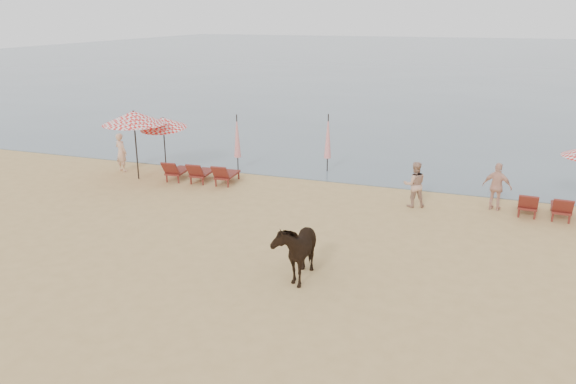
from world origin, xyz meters
name	(u,v)px	position (x,y,z in m)	size (l,w,h in m)	color
ground	(216,299)	(0.00, 0.00, 0.00)	(120.00, 120.00, 0.00)	tan
sea	(453,56)	(0.00, 80.00, 0.00)	(160.00, 140.00, 0.06)	#51606B
lounger_cluster_left	(201,172)	(-4.78, 8.29, 0.41)	(2.77, 1.75, 0.59)	maroon
lounger_cluster_right	(545,205)	(7.57, 8.50, 0.40)	(1.69, 1.63, 0.57)	maroon
umbrella_open_left_a	(134,118)	(-7.35, 7.88, 2.47)	(2.41, 2.41, 2.74)	black
umbrella_open_left_b	(163,123)	(-6.81, 9.08, 2.08)	(1.89, 1.92, 2.41)	black
umbrella_closed_left	(237,136)	(-4.12, 10.36, 1.46)	(0.29, 0.29, 2.37)	black
umbrella_closed_right	(328,137)	(-0.53, 11.42, 1.49)	(0.30, 0.30, 2.43)	black
cow	(296,248)	(1.36, 1.74, 0.77)	(0.83, 1.83, 1.54)	black
beachgoer_left	(121,152)	(-8.64, 8.65, 0.81)	(0.59, 0.39, 1.61)	#D9A787
beachgoer_right_a	(415,184)	(3.44, 8.14, 0.79)	(0.77, 0.60, 1.58)	tan
beachgoer_right_b	(497,187)	(6.08, 8.72, 0.81)	(0.95, 0.40, 1.62)	#DEA48A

